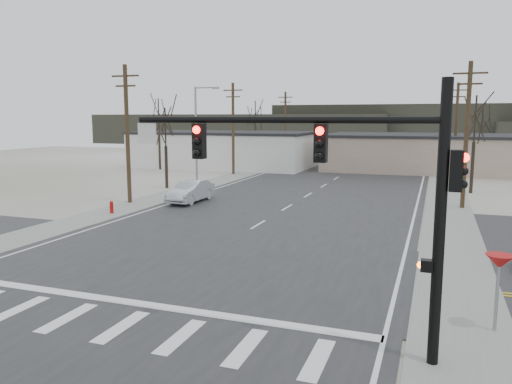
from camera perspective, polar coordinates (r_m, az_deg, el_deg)
ground at (r=22.17m, az=-6.80°, el=-7.96°), size 140.00×140.00×0.00m
main_road at (r=35.85m, az=4.01°, el=-1.54°), size 18.00×110.00×0.05m
cross_road at (r=22.17m, az=-6.80°, el=-7.91°), size 90.00×10.00×0.04m
sidewalk_left at (r=44.34m, az=-7.46°, el=0.35°), size 3.00×90.00×0.06m
sidewalk_right at (r=39.47m, az=21.05°, el=-1.15°), size 3.00×90.00×0.06m
traffic_signal_mast at (r=12.98m, az=12.06°, el=1.30°), size 8.95×0.43×7.20m
fire_hydrant at (r=33.97m, az=-16.18°, el=-1.68°), size 0.24×0.24×0.87m
yield_sign at (r=16.13m, az=26.04°, el=-7.44°), size 0.80×0.80×2.35m
building_left_far at (r=64.42m, az=-3.59°, el=4.92°), size 22.30×12.30×4.50m
building_right_far at (r=63.10m, az=20.25°, el=4.25°), size 26.30×14.30×4.30m
upole_left_b at (r=37.50m, az=-14.50°, el=6.65°), size 2.20×0.30×10.00m
upole_left_c at (r=55.18m, az=-2.64°, el=7.42°), size 2.20×0.30×10.00m
upole_left_d at (r=74.05m, az=3.35°, el=7.68°), size 2.20×0.30×10.00m
upole_right_a at (r=37.03m, az=22.93°, el=6.23°), size 2.20×0.30×10.00m
upole_right_b at (r=59.00m, az=21.88°, el=6.89°), size 2.20×0.30×10.00m
streetlight_main at (r=45.79m, az=-6.65°, el=6.98°), size 2.40×0.25×9.00m
tree_left_near at (r=45.07m, az=-10.32°, el=7.05°), size 3.30×3.30×7.35m
tree_right_mid at (r=45.06m, az=23.76°, el=7.37°), size 3.74×3.74×8.33m
tree_left_far at (r=69.13m, az=-0.08°, el=8.52°), size 3.96×3.96×8.82m
tree_right_far at (r=71.17m, az=24.44°, el=7.20°), size 3.52×3.52×7.84m
tree_left_mid at (r=61.69m, az=-11.06°, el=8.36°), size 3.96×3.96×8.82m
hill_left at (r=119.64m, az=-2.02°, el=7.17°), size 70.00×18.00×7.00m
hill_center at (r=115.10m, az=22.75°, el=6.97°), size 80.00×18.00×9.00m
sedan_crossing at (r=37.31m, az=-7.48°, el=0.08°), size 1.77×4.87×1.59m
car_far_a at (r=71.11m, az=10.94°, el=3.94°), size 3.53×5.58×1.51m
car_far_b at (r=71.94m, az=6.15°, el=4.04°), size 2.01×4.17×1.37m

